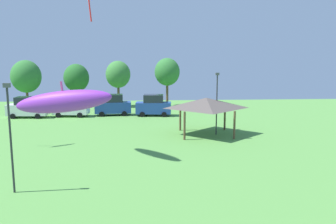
# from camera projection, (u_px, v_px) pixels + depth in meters

# --- Properties ---
(kite_flying_5) EXTENTS (3.73, 1.35, 1.32)m
(kite_flying_5) POSITION_uv_depth(u_px,v_px,m) (63.00, 102.00, 12.76)
(kite_flying_5) COLOR purple
(parked_car_leftmost) EXTENTS (4.89, 2.24, 2.56)m
(parked_car_leftmost) POSITION_uv_depth(u_px,v_px,m) (28.00, 107.00, 43.46)
(parked_car_leftmost) COLOR silver
(parked_car_leftmost) RESTS_ON ground
(parked_car_second_from_left) EXTENTS (4.44, 2.34, 2.37)m
(parked_car_second_from_left) POSITION_uv_depth(u_px,v_px,m) (71.00, 107.00, 44.22)
(parked_car_second_from_left) COLOR silver
(parked_car_second_from_left) RESTS_ON ground
(parked_car_third_from_left) EXTENTS (4.64, 2.24, 2.67)m
(parked_car_third_from_left) POSITION_uv_depth(u_px,v_px,m) (113.00, 105.00, 45.03)
(parked_car_third_from_left) COLOR #234299
(parked_car_third_from_left) RESTS_ON ground
(parked_car_rightmost_in_row) EXTENTS (4.52, 2.30, 2.69)m
(parked_car_rightmost_in_row) POSITION_uv_depth(u_px,v_px,m) (154.00, 106.00, 44.69)
(parked_car_rightmost_in_row) COLOR #234299
(parked_car_rightmost_in_row) RESTS_ON ground
(park_pavilion) EXTENTS (5.95, 5.16, 3.60)m
(park_pavilion) POSITION_uv_depth(u_px,v_px,m) (206.00, 103.00, 34.04)
(park_pavilion) COLOR brown
(park_pavilion) RESTS_ON ground
(light_post_0) EXTENTS (0.36, 0.20, 6.21)m
(light_post_0) POSITION_uv_depth(u_px,v_px,m) (10.00, 132.00, 19.58)
(light_post_0) COLOR #2D2D33
(light_post_0) RESTS_ON ground
(light_post_1) EXTENTS (0.36, 0.20, 5.99)m
(light_post_1) POSITION_uv_depth(u_px,v_px,m) (217.00, 100.00, 33.96)
(light_post_1) COLOR #2D2D33
(light_post_1) RESTS_ON ground
(treeline_tree_0) EXTENTS (4.28, 4.28, 6.86)m
(treeline_tree_0) POSITION_uv_depth(u_px,v_px,m) (26.00, 77.00, 51.26)
(treeline_tree_0) COLOR brown
(treeline_tree_0) RESTS_ON ground
(treeline_tree_1) EXTENTS (3.77, 3.77, 6.25)m
(treeline_tree_1) POSITION_uv_depth(u_px,v_px,m) (76.00, 78.00, 53.24)
(treeline_tree_1) COLOR brown
(treeline_tree_1) RESTS_ON ground
(treeline_tree_2) EXTENTS (3.58, 3.58, 6.73)m
(treeline_tree_2) POSITION_uv_depth(u_px,v_px,m) (118.00, 75.00, 51.78)
(treeline_tree_2) COLOR brown
(treeline_tree_2) RESTS_ON ground
(treeline_tree_3) EXTENTS (3.71, 3.71, 7.13)m
(treeline_tree_3) POSITION_uv_depth(u_px,v_px,m) (167.00, 72.00, 52.47)
(treeline_tree_3) COLOR brown
(treeline_tree_3) RESTS_ON ground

